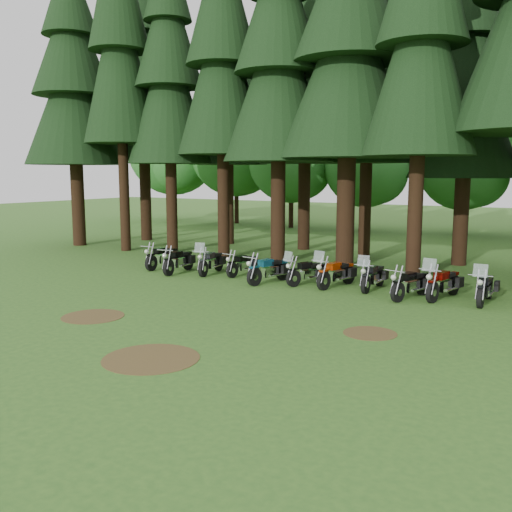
% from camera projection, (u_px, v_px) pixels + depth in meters
% --- Properties ---
extents(ground, '(120.00, 120.00, 0.00)m').
position_uv_depth(ground, '(217.00, 315.00, 16.69)').
color(ground, '#305C20').
rests_on(ground, ground).
extents(pine_front_0, '(5.49, 5.49, 16.17)m').
position_uv_depth(pine_front_0, '(72.00, 71.00, 31.46)').
color(pine_front_0, black).
rests_on(pine_front_0, ground).
extents(pine_front_1, '(3.92, 3.92, 19.88)m').
position_uv_depth(pine_front_1, '(118.00, 18.00, 28.87)').
color(pine_front_1, black).
rests_on(pine_front_1, ground).
extents(pine_front_2, '(4.32, 4.32, 16.22)m').
position_uv_depth(pine_front_2, '(169.00, 61.00, 28.61)').
color(pine_front_2, black).
rests_on(pine_front_2, ground).
extents(pine_front_3, '(4.32, 4.32, 17.57)m').
position_uv_depth(pine_front_3, '(222.00, 34.00, 26.44)').
color(pine_front_3, black).
rests_on(pine_front_3, ground).
extents(pine_front_4, '(4.95, 4.95, 16.33)m').
position_uv_depth(pine_front_4, '(279.00, 42.00, 24.87)').
color(pine_front_4, black).
rests_on(pine_front_4, ground).
extents(pine_front_5, '(5.81, 5.81, 16.72)m').
position_uv_depth(pine_front_5, '(350.00, 27.00, 23.19)').
color(pine_front_5, black).
rests_on(pine_front_5, ground).
extents(pine_front_6, '(4.15, 4.15, 16.75)m').
position_uv_depth(pine_front_6, '(423.00, 5.00, 20.26)').
color(pine_front_6, black).
rests_on(pine_front_6, ground).
extents(pine_back_0, '(5.00, 5.00, 17.21)m').
position_uv_depth(pine_back_0, '(142.00, 68.00, 33.94)').
color(pine_back_0, black).
rests_on(pine_back_0, ground).
extents(pine_back_1, '(4.52, 4.52, 16.22)m').
position_uv_depth(pine_back_1, '(228.00, 73.00, 32.17)').
color(pine_back_1, black).
rests_on(pine_back_1, ground).
extents(pine_back_2, '(4.85, 4.85, 16.30)m').
position_uv_depth(pine_back_2, '(306.00, 64.00, 29.71)').
color(pine_back_2, black).
rests_on(pine_back_2, ground).
extents(pine_back_3, '(4.35, 4.35, 16.20)m').
position_uv_depth(pine_back_3, '(369.00, 52.00, 26.42)').
color(pine_back_3, black).
rests_on(pine_back_3, ground).
extents(pine_back_4, '(4.94, 4.94, 13.78)m').
position_uv_depth(pine_back_4, '(468.00, 77.00, 24.62)').
color(pine_back_4, black).
rests_on(pine_back_4, ground).
extents(decid_0, '(8.00, 7.78, 10.00)m').
position_uv_depth(decid_0, '(175.00, 152.00, 48.55)').
color(decid_0, black).
rests_on(decid_0, ground).
extents(decid_1, '(7.91, 7.69, 9.88)m').
position_uv_depth(decid_1, '(238.00, 151.00, 45.85)').
color(decid_1, black).
rests_on(decid_1, ground).
extents(decid_2, '(6.72, 6.53, 8.40)m').
position_uv_depth(decid_2, '(294.00, 162.00, 42.29)').
color(decid_2, black).
rests_on(decid_2, ground).
extents(decid_3, '(6.12, 5.95, 7.65)m').
position_uv_depth(decid_3, '(369.00, 167.00, 39.71)').
color(decid_3, black).
rests_on(decid_3, ground).
extents(decid_4, '(5.93, 5.76, 7.41)m').
position_uv_depth(decid_4, '(466.00, 169.00, 37.51)').
color(decid_4, black).
rests_on(decid_4, ground).
extents(dirt_patch_0, '(1.80, 1.80, 0.01)m').
position_uv_depth(dirt_patch_0, '(93.00, 316.00, 16.54)').
color(dirt_patch_0, '#4C3D1E').
rests_on(dirt_patch_0, ground).
extents(dirt_patch_1, '(1.40, 1.40, 0.01)m').
position_uv_depth(dirt_patch_1, '(370.00, 333.00, 14.80)').
color(dirt_patch_1, '#4C3D1E').
rests_on(dirt_patch_1, ground).
extents(dirt_patch_2, '(2.20, 2.20, 0.01)m').
position_uv_depth(dirt_patch_2, '(151.00, 358.00, 12.80)').
color(dirt_patch_2, '#4C3D1E').
rests_on(dirt_patch_2, ground).
extents(motorcycle_0, '(0.34, 2.24, 0.91)m').
position_uv_depth(motorcycle_0, '(163.00, 258.00, 24.84)').
color(motorcycle_0, black).
rests_on(motorcycle_0, ground).
extents(motorcycle_1, '(0.47, 2.27, 0.92)m').
position_uv_depth(motorcycle_1, '(179.00, 262.00, 23.70)').
color(motorcycle_1, black).
rests_on(motorcycle_1, ground).
extents(motorcycle_2, '(0.71, 2.26, 1.42)m').
position_uv_depth(motorcycle_2, '(211.00, 262.00, 23.47)').
color(motorcycle_2, black).
rests_on(motorcycle_2, ground).
extents(motorcycle_3, '(0.37, 2.03, 0.83)m').
position_uv_depth(motorcycle_3, '(243.00, 265.00, 23.12)').
color(motorcycle_3, black).
rests_on(motorcycle_3, ground).
extents(motorcycle_4, '(0.65, 2.24, 0.92)m').
position_uv_depth(motorcycle_4, '(269.00, 271.00, 21.50)').
color(motorcycle_4, black).
rests_on(motorcycle_4, ground).
extents(motorcycle_5, '(1.00, 2.07, 1.34)m').
position_uv_depth(motorcycle_5, '(308.00, 273.00, 21.21)').
color(motorcycle_5, black).
rests_on(motorcycle_5, ground).
extents(motorcycle_6, '(0.74, 2.30, 1.45)m').
position_uv_depth(motorcycle_6, '(336.00, 274.00, 20.74)').
color(motorcycle_6, black).
rests_on(motorcycle_6, ground).
extents(motorcycle_7, '(0.41, 2.18, 1.38)m').
position_uv_depth(motorcycle_7, '(373.00, 277.00, 20.24)').
color(motorcycle_7, black).
rests_on(motorcycle_7, ground).
extents(motorcycle_8, '(0.70, 2.17, 0.90)m').
position_uv_depth(motorcycle_8, '(411.00, 285.00, 18.84)').
color(motorcycle_8, black).
rests_on(motorcycle_8, ground).
extents(motorcycle_9, '(0.73, 2.36, 1.48)m').
position_uv_depth(motorcycle_9, '(443.00, 284.00, 18.78)').
color(motorcycle_9, black).
rests_on(motorcycle_9, ground).
extents(motorcycle_10, '(0.42, 2.24, 1.42)m').
position_uv_depth(motorcycle_10, '(485.00, 289.00, 18.15)').
color(motorcycle_10, black).
rests_on(motorcycle_10, ground).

